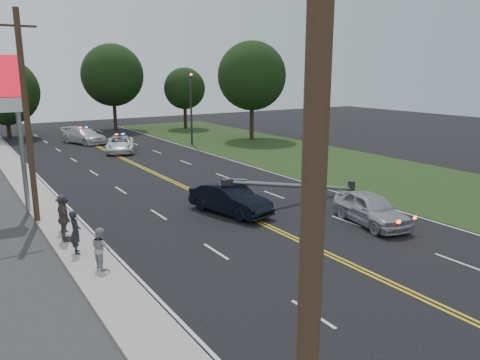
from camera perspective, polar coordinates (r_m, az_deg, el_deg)
ground at (r=18.64m, az=13.48°, el=-10.09°), size 120.00×120.00×0.00m
sidewalk at (r=23.26m, az=-20.69°, el=-5.70°), size 1.80×70.00×0.12m
grass_verge at (r=34.68m, az=17.29°, el=0.52°), size 12.00×80.00×0.01m
centerline_yellow at (r=26.11m, az=-2.39°, el=-2.92°), size 0.36×80.00×0.00m
traffic_signal at (r=46.74m, az=-5.99°, el=9.38°), size 0.28×0.41×7.05m
fallen_streetlight at (r=26.63m, az=7.59°, el=-0.69°), size 9.36×0.44×1.91m
utility_pole_near at (r=5.45m, az=8.62°, el=-10.32°), size 1.60×0.28×10.00m
utility_pole_mid at (r=24.07m, az=-24.54°, el=6.85°), size 1.60×0.28×10.00m
tree_6 at (r=57.11m, az=-26.77°, el=9.59°), size 7.21×7.21×8.66m
tree_7 at (r=60.87m, az=-15.28°, el=12.22°), size 7.57×7.57×10.50m
tree_8 at (r=60.74m, az=-6.78°, el=11.01°), size 5.22×5.22×7.68m
tree_9 at (r=50.50m, az=1.46°, el=12.57°), size 7.24×7.24×10.34m
crashed_sedan at (r=24.20m, az=-1.23°, el=-2.33°), size 2.77×4.98×1.55m
waiting_sedan at (r=23.43m, az=15.66°, el=-3.37°), size 2.68×4.78×1.54m
emergency_a at (r=44.11m, az=-14.39°, el=4.25°), size 4.02×5.66×1.43m
emergency_b at (r=50.51m, az=-18.49°, el=5.16°), size 3.89×5.88×1.58m
bystander_a at (r=19.79m, az=-19.42°, el=-5.98°), size 0.47×0.68×1.77m
bystander_b at (r=18.06m, az=-16.60°, el=-7.96°), size 0.72×0.85×1.56m
bystander_c at (r=22.58m, az=-20.71°, el=-3.81°), size 0.77×1.18×1.72m
bystander_d at (r=21.26m, az=-20.71°, el=-4.43°), size 0.56×1.21×2.01m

